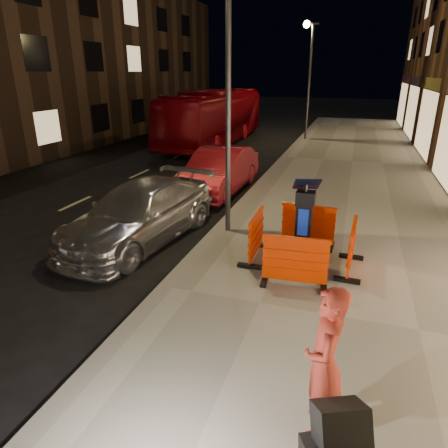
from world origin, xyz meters
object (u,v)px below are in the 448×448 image
(bus_doubledecker, at_px, (215,143))
(car_silver, at_px, (142,240))
(barrier_kerbside, at_px, (256,236))
(barrier_back, at_px, (308,225))
(parking_kiosk, at_px, (304,224))
(barrier_front, at_px, (295,262))
(barrier_bldgside, at_px, (352,248))
(car_red, at_px, (219,191))
(man, at_px, (324,363))

(bus_doubledecker, bearing_deg, car_silver, -76.57)
(barrier_kerbside, distance_m, car_silver, 3.00)
(barrier_back, bearing_deg, parking_kiosk, -86.04)
(car_silver, height_order, bus_doubledecker, bus_doubledecker)
(barrier_front, relative_size, barrier_bldgside, 1.00)
(barrier_front, height_order, barrier_kerbside, same)
(parking_kiosk, height_order, barrier_front, parking_kiosk)
(parking_kiosk, distance_m, barrier_back, 1.02)
(barrier_kerbside, height_order, car_red, barrier_kerbside)
(parking_kiosk, xyz_separation_m, barrier_bldgside, (0.95, 0.00, -0.38))
(barrier_kerbside, bearing_deg, parking_kiosk, -91.04)
(parking_kiosk, relative_size, man, 0.98)
(barrier_bldgside, relative_size, man, 0.70)
(parking_kiosk, xyz_separation_m, barrier_kerbside, (-0.95, 0.00, -0.38))
(parking_kiosk, bearing_deg, man, -78.68)
(parking_kiosk, distance_m, barrier_kerbside, 1.02)
(car_silver, relative_size, bus_doubledecker, 0.45)
(car_red, distance_m, man, 9.84)
(barrier_bldgside, distance_m, car_silver, 4.86)
(barrier_front, bearing_deg, man, -80.55)
(barrier_bldgside, relative_size, bus_doubledecker, 0.12)
(barrier_kerbside, xyz_separation_m, bus_doubledecker, (-5.78, 13.96, -0.62))
(car_silver, bearing_deg, bus_doubledecker, 110.30)
(car_red, bearing_deg, barrier_back, -47.38)
(man, bearing_deg, barrier_bldgside, 172.71)
(bus_doubledecker, height_order, man, man)
(barrier_back, relative_size, barrier_kerbside, 1.00)
(barrier_bldgside, xyz_separation_m, car_silver, (-4.81, 0.35, -0.62))
(barrier_front, bearing_deg, car_red, 116.19)
(barrier_back, height_order, barrier_bldgside, same)
(parking_kiosk, xyz_separation_m, barrier_front, (0.00, -0.95, -0.38))
(barrier_kerbside, bearing_deg, car_silver, 82.08)
(barrier_bldgside, relative_size, car_silver, 0.26)
(barrier_bldgside, xyz_separation_m, bus_doubledecker, (-7.68, 13.96, -0.62))
(barrier_front, height_order, barrier_bldgside, same)
(barrier_front, height_order, barrier_back, same)
(car_silver, distance_m, man, 6.40)
(car_red, bearing_deg, car_silver, -93.99)
(barrier_back, bearing_deg, car_red, 134.79)
(parking_kiosk, bearing_deg, barrier_bldgside, 0.96)
(car_red, bearing_deg, barrier_kerbside, -61.58)
(barrier_back, distance_m, bus_doubledecker, 14.66)
(barrier_back, height_order, car_red, barrier_back)
(car_silver, bearing_deg, barrier_back, 17.21)
(parking_kiosk, bearing_deg, bus_doubledecker, 116.70)
(barrier_front, distance_m, barrier_bldgside, 1.34)
(barrier_front, height_order, man, man)
(parking_kiosk, bearing_deg, car_silver, 175.76)
(barrier_kerbside, relative_size, man, 0.70)
(bus_doubledecker, bearing_deg, parking_kiosk, -62.74)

